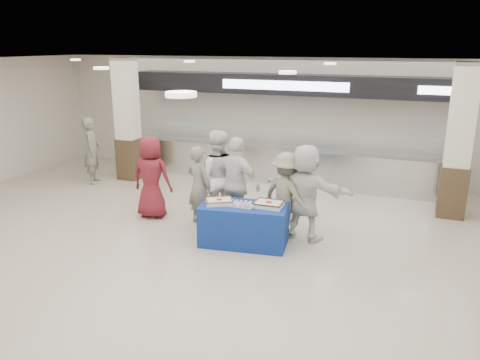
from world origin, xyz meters
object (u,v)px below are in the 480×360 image
at_px(chef_short, 237,184).
at_px(soldier_bg, 92,150).
at_px(chef_tall, 216,177).
at_px(soldier_b, 287,195).
at_px(display_table, 244,225).
at_px(civilian_maroon, 151,177).
at_px(civilian_white, 305,192).
at_px(sheet_cake_left, 219,201).
at_px(soldier_a, 199,185).
at_px(sheet_cake_right, 269,204).
at_px(cupcake_tray, 242,204).

relative_size(chef_short, soldier_bg, 1.06).
relative_size(chef_tall, soldier_b, 1.17).
height_order(display_table, chef_tall, chef_tall).
xyz_separation_m(display_table, soldier_b, (0.61, 0.64, 0.44)).
height_order(display_table, chef_short, chef_short).
bearing_deg(civilian_maroon, soldier_b, 175.42).
bearing_deg(civilian_white, display_table, 43.83).
xyz_separation_m(sheet_cake_left, soldier_b, (1.06, 0.72, 0.02)).
height_order(soldier_a, civilian_white, civilian_white).
xyz_separation_m(sheet_cake_right, civilian_white, (0.53, 0.55, 0.11)).
relative_size(sheet_cake_right, civilian_white, 0.28).
bearing_deg(chef_short, civilian_white, -163.77).
height_order(chef_tall, chef_short, chef_tall).
bearing_deg(soldier_a, civilian_white, -158.79).
bearing_deg(display_table, civilian_white, 25.72).
bearing_deg(soldier_b, civilian_white, -155.36).
xyz_separation_m(display_table, sheet_cake_right, (0.43, 0.09, 0.43)).
bearing_deg(display_table, cupcake_tray, -118.96).
bearing_deg(soldier_b, soldier_bg, 8.72).
bearing_deg(chef_short, soldier_bg, -2.89).
bearing_deg(display_table, soldier_bg, 148.01).
bearing_deg(cupcake_tray, display_table, 69.01).
relative_size(civilian_maroon, soldier_b, 1.06).
distance_m(soldier_b, civilian_white, 0.36).
bearing_deg(civilian_white, soldier_b, 10.15).
bearing_deg(soldier_b, sheet_cake_right, 96.83).
relative_size(display_table, sheet_cake_left, 2.61).
bearing_deg(sheet_cake_right, sheet_cake_left, -168.88).
distance_m(cupcake_tray, chef_tall, 1.31).
bearing_deg(soldier_a, cupcake_tray, 171.17).
bearing_deg(display_table, chef_short, 113.69).
height_order(display_table, sheet_cake_left, sheet_cake_left).
height_order(soldier_a, soldier_b, soldier_b).
bearing_deg(sheet_cake_left, civilian_white, 27.05).
relative_size(sheet_cake_left, soldier_bg, 0.34).
distance_m(sheet_cake_right, civilian_maroon, 2.79).
relative_size(sheet_cake_right, soldier_a, 0.31).
xyz_separation_m(soldier_a, soldier_b, (1.82, 0.00, 0.01)).
height_order(chef_short, civilian_white, chef_short).
relative_size(soldier_a, chef_short, 0.88).
bearing_deg(cupcake_tray, civilian_maroon, 163.20).
relative_size(sheet_cake_left, soldier_a, 0.37).
relative_size(cupcake_tray, soldier_b, 0.27).
xyz_separation_m(chef_short, civilian_white, (1.35, 0.00, -0.01)).
height_order(display_table, soldier_a, soldier_a).
relative_size(display_table, sheet_cake_right, 3.05).
bearing_deg(soldier_b, civilian_maroon, 24.64).
relative_size(civilian_maroon, soldier_a, 1.07).
xyz_separation_m(sheet_cake_right, soldier_bg, (-5.51, 2.17, 0.07)).
bearing_deg(soldier_b, sheet_cake_left, 58.81).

